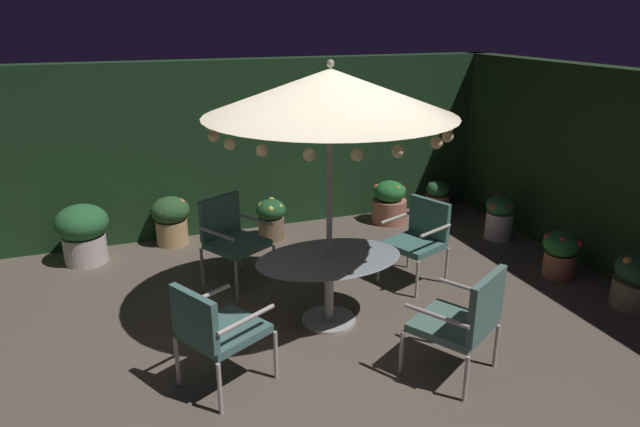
# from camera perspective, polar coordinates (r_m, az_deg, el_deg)

# --- Properties ---
(ground_plane) EXTENTS (7.98, 6.80, 0.02)m
(ground_plane) POSITION_cam_1_polar(r_m,az_deg,el_deg) (5.47, -0.83, -12.81)
(ground_plane) COLOR brown
(hedge_backdrop_rear) EXTENTS (7.98, 0.30, 2.36)m
(hedge_backdrop_rear) POSITION_cam_1_polar(r_m,az_deg,el_deg) (7.96, -8.63, 6.74)
(hedge_backdrop_rear) COLOR #1B371D
(hedge_backdrop_rear) RESTS_ON ground_plane
(patio_dining_table) EXTENTS (1.45, 0.97, 0.71)m
(patio_dining_table) POSITION_cam_1_polar(r_m,az_deg,el_deg) (5.50, 0.93, -5.89)
(patio_dining_table) COLOR #B5B0AC
(patio_dining_table) RESTS_ON ground_plane
(patio_umbrella) EXTENTS (2.27, 2.27, 2.55)m
(patio_umbrella) POSITION_cam_1_polar(r_m,az_deg,el_deg) (5.01, 1.04, 12.14)
(patio_umbrella) COLOR #B8B2A4
(patio_umbrella) RESTS_ON ground_plane
(patio_chair_north) EXTENTS (0.82, 0.80, 0.94)m
(patio_chair_north) POSITION_cam_1_polar(r_m,az_deg,el_deg) (4.64, -10.60, -11.33)
(patio_chair_north) COLOR #BAB0AC
(patio_chair_north) RESTS_ON ground_plane
(patio_chair_northeast) EXTENTS (0.85, 0.85, 0.98)m
(patio_chair_northeast) POSITION_cam_1_polar(r_m,az_deg,el_deg) (4.86, 14.47, -10.22)
(patio_chair_northeast) COLOR #BAAEA7
(patio_chair_northeast) RESTS_ON ground_plane
(patio_chair_east) EXTENTS (0.74, 0.75, 0.94)m
(patio_chair_east) POSITION_cam_1_polar(r_m,az_deg,el_deg) (6.47, 10.09, -2.16)
(patio_chair_east) COLOR #BBB7A5
(patio_chair_east) RESTS_ON ground_plane
(patio_chair_southeast) EXTENTS (0.82, 0.82, 1.00)m
(patio_chair_southeast) POSITION_cam_1_polar(r_m,az_deg,el_deg) (6.39, -9.06, -2.09)
(patio_chair_southeast) COLOR #B4ADA9
(patio_chair_southeast) RESTS_ON ground_plane
(potted_plant_left_far) EXTENTS (0.41, 0.41, 0.56)m
(potted_plant_left_far) POSITION_cam_1_polar(r_m,az_deg,el_deg) (7.68, -4.99, -0.40)
(potted_plant_left_far) COLOR #7A6247
(potted_plant_left_far) RESTS_ON ground_plane
(potted_plant_right_near) EXTENTS (0.51, 0.51, 0.63)m
(potted_plant_right_near) POSITION_cam_1_polar(r_m,az_deg,el_deg) (8.33, 7.05, 1.15)
(potted_plant_right_near) COLOR #AD6951
(potted_plant_right_near) RESTS_ON ground_plane
(potted_plant_front_corner) EXTENTS (0.63, 0.63, 0.74)m
(potted_plant_front_corner) POSITION_cam_1_polar(r_m,az_deg,el_deg) (7.48, -22.95, -1.68)
(potted_plant_front_corner) COLOR beige
(potted_plant_front_corner) RESTS_ON ground_plane
(potted_plant_back_right) EXTENTS (0.51, 0.51, 0.65)m
(potted_plant_back_right) POSITION_cam_1_polar(r_m,az_deg,el_deg) (7.72, -14.90, -0.49)
(potted_plant_back_right) COLOR tan
(potted_plant_back_right) RESTS_ON ground_plane
(potted_plant_left_near) EXTENTS (0.37, 0.37, 0.52)m
(potted_plant_left_near) POSITION_cam_1_polar(r_m,az_deg,el_deg) (8.81, 11.83, 1.58)
(potted_plant_left_near) COLOR #AD6243
(potted_plant_left_near) RESTS_ON ground_plane
(potted_plant_right_far) EXTENTS (0.49, 0.49, 0.60)m
(potted_plant_right_far) POSITION_cam_1_polar(r_m,az_deg,el_deg) (6.77, 29.60, -5.85)
(potted_plant_right_far) COLOR #7B6B4F
(potted_plant_right_far) RESTS_ON ground_plane
(potted_plant_back_left) EXTENTS (0.42, 0.42, 0.56)m
(potted_plant_back_left) POSITION_cam_1_polar(r_m,az_deg,el_deg) (7.13, 23.28, -3.62)
(potted_plant_back_left) COLOR #A15F44
(potted_plant_back_left) RESTS_ON ground_plane
(potted_plant_back_center) EXTENTS (0.40, 0.39, 0.61)m
(potted_plant_back_center) POSITION_cam_1_polar(r_m,az_deg,el_deg) (8.04, 17.79, -0.22)
(potted_plant_back_center) COLOR beige
(potted_plant_back_center) RESTS_ON ground_plane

